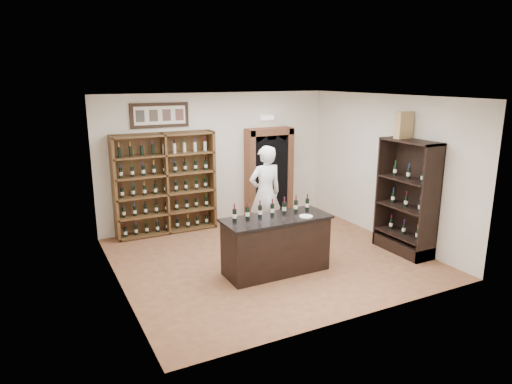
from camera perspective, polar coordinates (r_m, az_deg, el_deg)
floor at (r=8.75m, az=1.67°, el=-8.22°), size 5.50×5.50×0.00m
ceiling at (r=8.09m, az=1.83°, el=11.81°), size 5.50×5.50×0.00m
wall_back at (r=10.51m, az=-4.84°, el=4.10°), size 5.50×0.04×3.00m
wall_left at (r=7.41m, az=-17.24°, el=-0.81°), size 0.04×5.00×3.00m
wall_right at (r=9.89m, az=15.88°, el=2.96°), size 0.04×5.00×3.00m
wine_shelf at (r=10.03m, az=-11.31°, el=1.04°), size 2.20×0.38×2.20m
framed_picture at (r=9.93m, az=-11.94°, el=9.37°), size 1.25×0.04×0.52m
arched_doorway at (r=10.96m, az=1.61°, el=2.64°), size 1.17×0.35×2.17m
emergency_light at (r=10.85m, az=1.42°, el=9.26°), size 0.30×0.10×0.10m
tasting_counter at (r=7.99m, az=2.51°, el=-6.65°), size 1.88×0.78×1.00m
counter_bottle_0 at (r=7.60m, az=-2.70°, el=-2.88°), size 0.07×0.07×0.30m
counter_bottle_1 at (r=7.70m, az=-1.07°, el=-2.64°), size 0.07×0.07×0.30m
counter_bottle_2 at (r=7.80m, az=0.51°, el=-2.41°), size 0.07×0.07×0.30m
counter_bottle_3 at (r=7.91m, az=2.05°, el=-2.18°), size 0.07×0.07×0.30m
counter_bottle_4 at (r=8.03m, az=3.55°, el=-1.96°), size 0.07×0.07×0.30m
counter_bottle_5 at (r=8.15m, az=5.01°, el=-1.74°), size 0.07×0.07×0.30m
counter_bottle_6 at (r=8.27m, az=6.42°, el=-1.52°), size 0.07×0.07×0.30m
side_cabinet at (r=9.29m, az=18.29°, el=-2.68°), size 0.48×1.20×2.20m
shopkeeper at (r=9.43m, az=1.17°, el=-0.17°), size 0.73×0.48×1.99m
plate at (r=7.89m, az=6.27°, el=-3.05°), size 0.23×0.23×0.02m
wine_crate at (r=9.13m, az=17.99°, el=7.95°), size 0.36×0.16×0.50m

